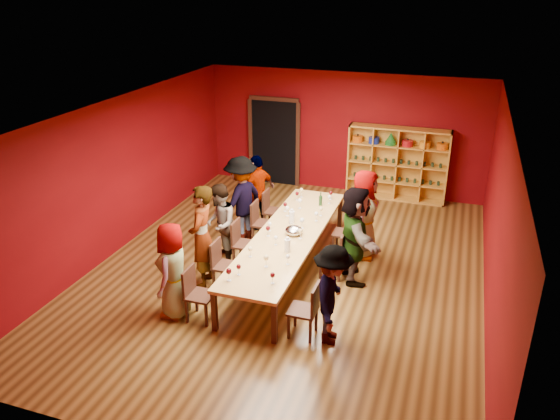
# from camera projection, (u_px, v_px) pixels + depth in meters

# --- Properties ---
(room_shell) EXTENTS (7.10, 9.10, 3.04)m
(room_shell) POSITION_uv_depth(u_px,v_px,m) (288.00, 196.00, 9.68)
(room_shell) COLOR #4E3214
(room_shell) RESTS_ON ground
(tasting_table) EXTENTS (1.10, 4.50, 0.75)m
(tasting_table) POSITION_uv_depth(u_px,v_px,m) (288.00, 237.00, 10.00)
(tasting_table) COLOR tan
(tasting_table) RESTS_ON ground
(doorway) EXTENTS (1.40, 0.17, 2.30)m
(doorway) POSITION_uv_depth(u_px,v_px,m) (275.00, 142.00, 14.22)
(doorway) COLOR black
(doorway) RESTS_ON ground
(shelving_unit) EXTENTS (2.40, 0.40, 1.80)m
(shelving_unit) POSITION_uv_depth(u_px,v_px,m) (397.00, 160.00, 13.23)
(shelving_unit) COLOR gold
(shelving_unit) RESTS_ON ground
(chair_person_left_0) EXTENTS (0.42, 0.42, 0.89)m
(chair_person_left_0) POSITION_uv_depth(u_px,v_px,m) (196.00, 291.00, 8.65)
(chair_person_left_0) COLOR black
(chair_person_left_0) RESTS_ON ground
(person_left_0) EXTENTS (0.52, 0.83, 1.60)m
(person_left_0) POSITION_uv_depth(u_px,v_px,m) (173.00, 270.00, 8.64)
(person_left_0) COLOR #4A4A4F
(person_left_0) RESTS_ON ground
(chair_person_left_1) EXTENTS (0.42, 0.42, 0.89)m
(chair_person_left_1) POSITION_uv_depth(u_px,v_px,m) (222.00, 262.00, 9.52)
(chair_person_left_1) COLOR black
(chair_person_left_1) RESTS_ON ground
(person_left_1) EXTENTS (0.62, 0.76, 1.87)m
(person_left_1) POSITION_uv_depth(u_px,v_px,m) (202.00, 237.00, 9.46)
(person_left_1) COLOR #141937
(person_left_1) RESTS_ON ground
(chair_person_left_2) EXTENTS (0.42, 0.42, 0.89)m
(chair_person_left_2) POSITION_uv_depth(u_px,v_px,m) (241.00, 241.00, 10.29)
(chair_person_left_2) COLOR black
(chair_person_left_2) RESTS_ON ground
(person_left_2) EXTENTS (0.66, 0.86, 1.57)m
(person_left_2) POSITION_uv_depth(u_px,v_px,m) (220.00, 224.00, 10.31)
(person_left_2) COLOR #151D3B
(person_left_2) RESTS_ON ground
(chair_person_left_3) EXTENTS (0.42, 0.42, 0.89)m
(chair_person_left_3) POSITION_uv_depth(u_px,v_px,m) (260.00, 220.00, 11.16)
(chair_person_left_3) COLOR black
(chair_person_left_3) RESTS_ON ground
(person_left_3) EXTENTS (0.82, 1.26, 1.81)m
(person_left_3) POSITION_uv_depth(u_px,v_px,m) (241.00, 199.00, 11.11)
(person_left_3) COLOR #C38387
(person_left_3) RESTS_ON ground
(chair_person_left_4) EXTENTS (0.42, 0.42, 0.89)m
(chair_person_left_4) POSITION_uv_depth(u_px,v_px,m) (271.00, 208.00, 11.74)
(chair_person_left_4) COLOR black
(chair_person_left_4) RESTS_ON ground
(person_left_4) EXTENTS (0.78, 1.06, 1.65)m
(person_left_4) POSITION_uv_depth(u_px,v_px,m) (258.00, 192.00, 11.70)
(person_left_4) COLOR #6184C8
(person_left_4) RESTS_ON ground
(chair_person_right_0) EXTENTS (0.42, 0.42, 0.89)m
(chair_person_right_0) POSITION_uv_depth(u_px,v_px,m) (308.00, 308.00, 8.22)
(chair_person_right_0) COLOR black
(chair_person_right_0) RESTS_ON ground
(person_right_0) EXTENTS (0.53, 1.06, 1.58)m
(person_right_0) POSITION_uv_depth(u_px,v_px,m) (332.00, 295.00, 7.99)
(person_right_0) COLOR silver
(person_right_0) RESTS_ON ground
(chair_person_right_2) EXTENTS (0.42, 0.42, 0.89)m
(chair_person_right_2) POSITION_uv_depth(u_px,v_px,m) (337.00, 252.00, 9.86)
(chair_person_right_2) COLOR black
(chair_person_right_2) RESTS_ON ground
(person_right_2) EXTENTS (1.12, 1.72, 1.80)m
(person_right_2) POSITION_uv_depth(u_px,v_px,m) (355.00, 235.00, 9.61)
(person_right_2) COLOR beige
(person_right_2) RESTS_ON ground
(chair_person_right_3) EXTENTS (0.42, 0.42, 0.89)m
(chair_person_right_3) POSITION_uv_depth(u_px,v_px,m) (348.00, 231.00, 10.70)
(chair_person_right_3) COLOR black
(chair_person_right_3) RESTS_ON ground
(person_right_3) EXTENTS (0.49, 0.88, 1.77)m
(person_right_3) POSITION_uv_depth(u_px,v_px,m) (364.00, 214.00, 10.46)
(person_right_3) COLOR #BF808B
(person_right_3) RESTS_ON ground
(wine_glass_0) EXTENTS (0.07, 0.07, 0.18)m
(wine_glass_0) POSITION_uv_depth(u_px,v_px,m) (329.00, 197.00, 11.27)
(wine_glass_0) COLOR white
(wine_glass_0) RESTS_ON tasting_table
(wine_glass_1) EXTENTS (0.08, 0.08, 0.21)m
(wine_glass_1) POSITION_uv_depth(u_px,v_px,m) (301.00, 191.00, 11.58)
(wine_glass_1) COLOR white
(wine_glass_1) RESTS_ON tasting_table
(wine_glass_2) EXTENTS (0.09, 0.09, 0.22)m
(wine_glass_2) POSITION_uv_depth(u_px,v_px,m) (266.00, 258.00, 8.79)
(wine_glass_2) COLOR white
(wine_glass_2) RESTS_ON tasting_table
(wine_glass_3) EXTENTS (0.08, 0.08, 0.19)m
(wine_glass_3) POSITION_uv_depth(u_px,v_px,m) (331.00, 193.00, 11.48)
(wine_glass_3) COLOR white
(wine_glass_3) RESTS_ON tasting_table
(wine_glass_4) EXTENTS (0.07, 0.07, 0.18)m
(wine_glass_4) POSITION_uv_depth(u_px,v_px,m) (270.00, 224.00, 10.05)
(wine_glass_4) COLOR white
(wine_glass_4) RESTS_ON tasting_table
(wine_glass_5) EXTENTS (0.08, 0.08, 0.19)m
(wine_glass_5) POSITION_uv_depth(u_px,v_px,m) (300.00, 231.00, 9.75)
(wine_glass_5) COLOR white
(wine_glass_5) RESTS_ON tasting_table
(wine_glass_6) EXTENTS (0.08, 0.08, 0.20)m
(wine_glass_6) POSITION_uv_depth(u_px,v_px,m) (285.00, 205.00, 10.88)
(wine_glass_6) COLOR white
(wine_glass_6) RESTS_ON tasting_table
(wine_glass_7) EXTENTS (0.08, 0.08, 0.20)m
(wine_glass_7) POSITION_uv_depth(u_px,v_px,m) (316.00, 214.00, 10.45)
(wine_glass_7) COLOR white
(wine_glass_7) RESTS_ON tasting_table
(wine_glass_8) EXTENTS (0.07, 0.07, 0.19)m
(wine_glass_8) POSITION_uv_depth(u_px,v_px,m) (321.00, 209.00, 10.69)
(wine_glass_8) COLOR white
(wine_glass_8) RESTS_ON tasting_table
(wine_glass_9) EXTENTS (0.09, 0.09, 0.22)m
(wine_glass_9) POSITION_uv_depth(u_px,v_px,m) (302.00, 221.00, 10.14)
(wine_glass_9) COLOR white
(wine_glass_9) RESTS_ON tasting_table
(wine_glass_10) EXTENTS (0.08, 0.08, 0.19)m
(wine_glass_10) POSITION_uv_depth(u_px,v_px,m) (239.00, 267.00, 8.56)
(wine_glass_10) COLOR white
(wine_glass_10) RESTS_ON tasting_table
(wine_glass_11) EXTENTS (0.08, 0.08, 0.20)m
(wine_glass_11) POSITION_uv_depth(u_px,v_px,m) (268.00, 229.00, 9.84)
(wine_glass_11) COLOR white
(wine_glass_11) RESTS_ON tasting_table
(wine_glass_12) EXTENTS (0.07, 0.07, 0.18)m
(wine_glass_12) POSITION_uv_depth(u_px,v_px,m) (276.00, 238.00, 9.53)
(wine_glass_12) COLOR white
(wine_glass_12) RESTS_ON tasting_table
(wine_glass_13) EXTENTS (0.08, 0.08, 0.19)m
(wine_glass_13) POSITION_uv_depth(u_px,v_px,m) (297.00, 194.00, 11.44)
(wine_glass_13) COLOR white
(wine_glass_13) RESTS_ON tasting_table
(wine_glass_14) EXTENTS (0.09, 0.09, 0.22)m
(wine_glass_14) POSITION_uv_depth(u_px,v_px,m) (229.00, 272.00, 8.39)
(wine_glass_14) COLOR white
(wine_glass_14) RESTS_ON tasting_table
(wine_glass_15) EXTENTS (0.08, 0.08, 0.19)m
(wine_glass_15) POSITION_uv_depth(u_px,v_px,m) (250.00, 249.00, 9.12)
(wine_glass_15) COLOR white
(wine_glass_15) RESTS_ON tasting_table
(wine_glass_16) EXTENTS (0.07, 0.07, 0.18)m
(wine_glass_16) POSITION_uv_depth(u_px,v_px,m) (288.00, 257.00, 8.87)
(wine_glass_16) COLOR white
(wine_glass_16) RESTS_ON tasting_table
(wine_glass_17) EXTENTS (0.09, 0.09, 0.22)m
(wine_glass_17) POSITION_uv_depth(u_px,v_px,m) (300.00, 201.00, 11.02)
(wine_glass_17) COLOR white
(wine_glass_17) RESTS_ON tasting_table
(wine_glass_18) EXTENTS (0.09, 0.09, 0.21)m
(wine_glass_18) POSITION_uv_depth(u_px,v_px,m) (287.00, 209.00, 10.67)
(wine_glass_18) COLOR white
(wine_glass_18) RESTS_ON tasting_table
(wine_glass_19) EXTENTS (0.08, 0.08, 0.19)m
(wine_glass_19) POSITION_uv_depth(u_px,v_px,m) (273.00, 276.00, 8.32)
(wine_glass_19) COLOR white
(wine_glass_19) RESTS_ON tasting_table
(spittoon_bowl) EXTENTS (0.32, 0.32, 0.18)m
(spittoon_bowl) POSITION_uv_depth(u_px,v_px,m) (294.00, 231.00, 9.94)
(spittoon_bowl) COLOR #B8BABF
(spittoon_bowl) RESTS_ON tasting_table
(carafe_a) EXTENTS (0.11, 0.11, 0.28)m
(carafe_a) POSITION_uv_depth(u_px,v_px,m) (292.00, 217.00, 10.39)
(carafe_a) COLOR white
(carafe_a) RESTS_ON tasting_table
(carafe_b) EXTENTS (0.12, 0.12, 0.27)m
(carafe_b) POSITION_uv_depth(u_px,v_px,m) (287.00, 245.00, 9.30)
(carafe_b) COLOR white
(carafe_b) RESTS_ON tasting_table
(wine_bottle) EXTENTS (0.09, 0.09, 0.28)m
(wine_bottle) POSITION_uv_depth(u_px,v_px,m) (321.00, 200.00, 11.20)
(wine_bottle) COLOR #14371A
(wine_bottle) RESTS_ON tasting_table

